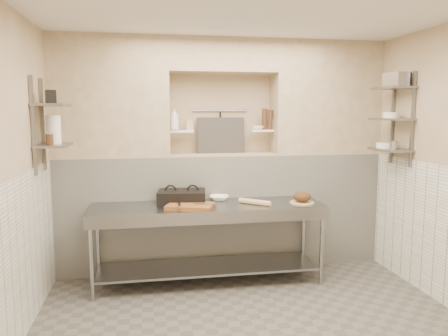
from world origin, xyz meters
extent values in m
cube|color=#5D5852|center=(0.00, 0.00, -0.05)|extent=(4.00, 3.90, 0.10)
cube|color=#C0AC8E|center=(0.00, 2.00, 1.40)|extent=(4.00, 0.10, 2.80)
cube|color=#C0AC8E|center=(0.00, -2.00, 1.40)|extent=(4.00, 0.10, 2.80)
cube|color=white|center=(0.00, 1.75, 0.70)|extent=(4.00, 0.40, 1.40)
cube|color=#C0AC8E|center=(0.00, 1.75, 1.41)|extent=(1.30, 0.40, 0.02)
cube|color=#C0AC8E|center=(-1.33, 1.75, 2.10)|extent=(1.35, 0.40, 1.40)
cube|color=#C0AC8E|center=(1.33, 1.75, 2.10)|extent=(1.35, 0.40, 1.40)
cube|color=#C0AC8E|center=(0.00, 1.75, 2.60)|extent=(1.30, 0.40, 0.40)
cube|color=white|center=(-1.99, 0.00, 0.70)|extent=(0.02, 3.90, 1.40)
cube|color=white|center=(-0.50, 1.75, 1.70)|extent=(0.28, 0.16, 0.02)
cube|color=white|center=(0.50, 1.75, 1.70)|extent=(0.28, 0.16, 0.02)
cylinder|color=gray|center=(0.00, 1.92, 1.95)|extent=(0.70, 0.02, 0.02)
cylinder|color=black|center=(0.00, 1.90, 1.78)|extent=(0.02, 0.02, 0.30)
cube|color=#383330|center=(0.00, 1.85, 1.64)|extent=(0.60, 0.08, 0.45)
cube|color=slate|center=(-1.98, 1.25, 1.80)|extent=(0.03, 0.03, 0.95)
cube|color=slate|center=(-1.98, 0.85, 1.80)|extent=(0.03, 0.03, 0.95)
cube|color=slate|center=(-1.84, 1.05, 1.60)|extent=(0.30, 0.50, 0.02)
cube|color=slate|center=(-1.84, 1.05, 2.00)|extent=(0.30, 0.50, 0.03)
cube|color=slate|center=(1.98, 1.25, 1.85)|extent=(0.03, 0.03, 1.05)
cube|color=slate|center=(1.98, 0.85, 1.85)|extent=(0.03, 0.03, 1.05)
cube|color=slate|center=(1.84, 1.05, 1.50)|extent=(0.30, 0.50, 0.02)
cube|color=slate|center=(1.84, 1.05, 1.85)|extent=(0.30, 0.50, 0.02)
cube|color=slate|center=(1.84, 1.05, 2.20)|extent=(0.30, 0.50, 0.03)
cube|color=gray|center=(-0.26, 1.20, 0.88)|extent=(2.60, 0.70, 0.04)
cube|color=gray|center=(-0.26, 1.20, 0.18)|extent=(2.45, 0.60, 0.03)
cube|color=gray|center=(-0.26, 0.87, 0.82)|extent=(2.60, 0.02, 0.12)
cylinder|color=gray|center=(-1.50, 0.91, 0.43)|extent=(0.04, 0.04, 0.86)
cylinder|color=gray|center=(-1.50, 1.49, 0.43)|extent=(0.04, 0.04, 0.86)
cylinder|color=gray|center=(0.98, 0.91, 0.43)|extent=(0.04, 0.04, 0.86)
cylinder|color=gray|center=(0.98, 1.49, 0.43)|extent=(0.04, 0.04, 0.86)
cube|color=black|center=(-0.54, 1.34, 0.95)|extent=(0.58, 0.45, 0.10)
cube|color=black|center=(-0.54, 1.34, 1.02)|extent=(0.58, 0.45, 0.05)
cube|color=brown|center=(-0.47, 1.06, 0.92)|extent=(0.58, 0.49, 0.04)
cube|color=gray|center=(-0.32, 1.02, 0.95)|extent=(0.24, 0.07, 0.01)
cylinder|color=gray|center=(-0.59, 0.99, 0.96)|extent=(0.04, 0.28, 0.03)
imported|color=white|center=(-0.09, 1.42, 0.93)|extent=(0.27, 0.27, 0.06)
cylinder|color=tan|center=(0.26, 1.12, 0.93)|extent=(0.33, 0.30, 0.06)
cylinder|color=tan|center=(0.81, 1.10, 0.91)|extent=(0.27, 0.27, 0.02)
ellipsoid|color=#4C2D19|center=(0.81, 1.10, 0.97)|extent=(0.20, 0.20, 0.12)
imported|color=white|center=(-0.59, 1.70, 1.85)|extent=(0.12, 0.12, 0.27)
cube|color=#C0AC8E|center=(-0.40, 1.79, 1.77)|extent=(0.08, 0.08, 0.12)
imported|color=white|center=(0.44, 1.74, 1.74)|extent=(0.17, 0.17, 0.05)
cylinder|color=#412718|center=(0.60, 1.73, 1.84)|extent=(0.07, 0.07, 0.25)
cylinder|color=#412718|center=(0.53, 1.75, 1.84)|extent=(0.07, 0.07, 0.26)
cylinder|color=white|center=(0.64, 1.78, 1.78)|extent=(0.08, 0.08, 0.13)
cylinder|color=white|center=(-1.84, 1.08, 1.75)|extent=(0.14, 0.14, 0.28)
cylinder|color=#412718|center=(-1.84, 0.87, 1.67)|extent=(0.07, 0.07, 0.11)
cube|color=black|center=(-1.84, 1.02, 2.08)|extent=(0.12, 0.12, 0.13)
cylinder|color=white|center=(1.84, 1.15, 1.54)|extent=(0.20, 0.20, 0.06)
cylinder|color=gray|center=(1.84, 0.97, 1.56)|extent=(0.10, 0.10, 0.10)
cylinder|color=white|center=(1.84, 1.06, 1.90)|extent=(0.18, 0.18, 0.07)
cube|color=gray|center=(1.84, 0.98, 2.29)|extent=(0.25, 0.28, 0.15)
camera|label=1|loc=(-0.92, -3.55, 1.93)|focal=35.00mm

